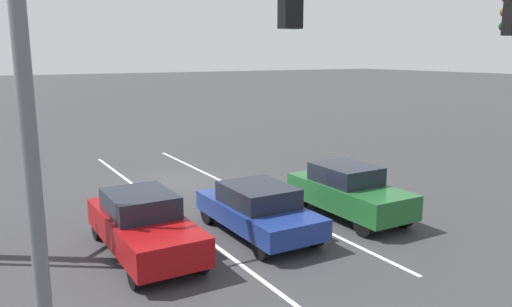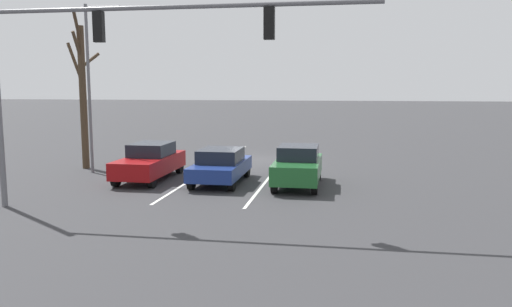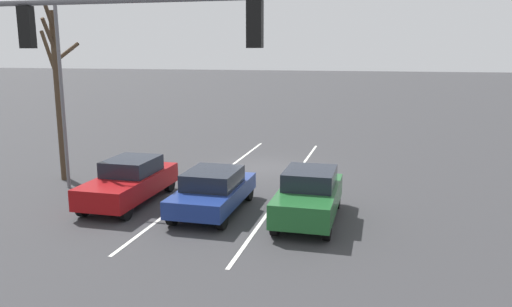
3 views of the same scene
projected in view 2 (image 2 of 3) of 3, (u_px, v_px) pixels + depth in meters
name	position (u px, v px, depth m)	size (l,w,h in m)	color
ground_plane	(254.00, 160.00, 28.00)	(240.00, 240.00, 0.00)	#333335
lane_stripe_left_divider	(277.00, 168.00, 25.15)	(0.12, 17.26, 0.01)	silver
lane_stripe_center_divider	(213.00, 166.00, 25.70)	(0.12, 17.26, 0.01)	silver
car_maroon_rightlane_front	(150.00, 161.00, 21.97)	(1.81, 4.64, 1.60)	maroon
car_navy_midlane_front	(221.00, 165.00, 21.17)	(1.90, 4.36, 1.46)	navy
car_darkgreen_leftlane_front	(298.00, 166.00, 20.54)	(1.80, 4.31, 1.66)	#1E5928
traffic_signal_gantry	(103.00, 52.00, 15.79)	(12.56, 0.37, 6.93)	slate
street_lamp_right_shoulder	(93.00, 77.00, 23.20)	(1.94, 0.24, 7.82)	slate
bare_tree_near	(82.00, 90.00, 24.57)	(1.51, 2.10, 7.73)	#423323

